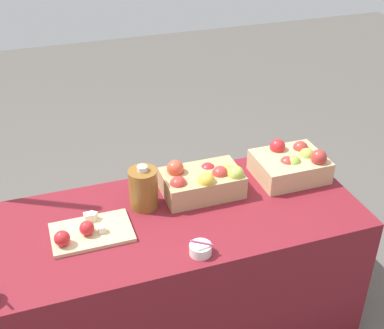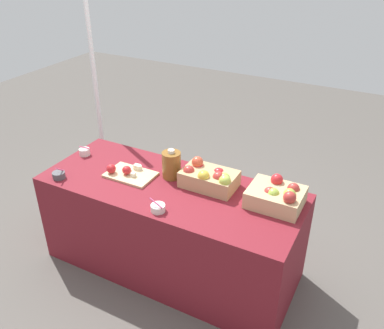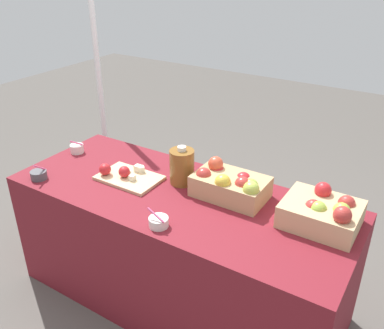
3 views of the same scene
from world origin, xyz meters
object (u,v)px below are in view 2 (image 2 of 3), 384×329
(sample_bowl_mid, at_px, (158,208))
(sample_bowl_far, at_px, (85,152))
(apple_crate_left, at_px, (277,196))
(sample_bowl_near, at_px, (59,175))
(tent_pole, at_px, (96,88))
(apple_crate_middle, at_px, (209,177))
(cutting_board_front, at_px, (128,173))
(cider_jug, at_px, (172,165))

(sample_bowl_mid, distance_m, sample_bowl_far, 1.01)
(apple_crate_left, xyz_separation_m, sample_bowl_far, (-1.59, -0.05, -0.04))
(sample_bowl_near, distance_m, tent_pole, 1.06)
(apple_crate_middle, relative_size, sample_bowl_near, 3.43)
(apple_crate_middle, xyz_separation_m, sample_bowl_far, (-1.10, -0.05, -0.05))
(sample_bowl_near, bearing_deg, apple_crate_middle, 22.05)
(sample_bowl_far, bearing_deg, cutting_board_front, -11.77)
(tent_pole, bearing_deg, apple_crate_middle, -20.44)
(sample_bowl_far, bearing_deg, tent_pole, 118.21)
(apple_crate_middle, height_order, cider_jug, cider_jug)
(cutting_board_front, distance_m, sample_bowl_mid, 0.52)
(sample_bowl_mid, relative_size, sample_bowl_far, 1.04)
(sample_bowl_mid, xyz_separation_m, tent_pole, (-1.24, 0.95, 0.32))
(tent_pole, bearing_deg, apple_crate_left, -15.38)
(cutting_board_front, bearing_deg, apple_crate_middle, 14.00)
(apple_crate_left, relative_size, cider_jug, 1.58)
(cutting_board_front, distance_m, tent_pole, 1.10)
(cutting_board_front, bearing_deg, tent_pole, 140.11)
(apple_crate_middle, bearing_deg, tent_pole, 159.56)
(sample_bowl_near, xyz_separation_m, tent_pole, (-0.38, 0.94, 0.32))
(apple_crate_left, distance_m, sample_bowl_mid, 0.78)
(sample_bowl_near, bearing_deg, tent_pole, 112.02)
(apple_crate_middle, bearing_deg, sample_bowl_mid, -110.87)
(apple_crate_left, bearing_deg, sample_bowl_far, -178.31)
(apple_crate_middle, height_order, sample_bowl_far, apple_crate_middle)
(sample_bowl_mid, distance_m, cider_jug, 0.44)
(apple_crate_left, xyz_separation_m, apple_crate_middle, (-0.49, -0.00, 0.00))
(apple_crate_left, distance_m, sample_bowl_far, 1.59)
(apple_crate_left, relative_size, cutting_board_front, 0.99)
(sample_bowl_near, height_order, sample_bowl_far, sample_bowl_near)
(sample_bowl_near, relative_size, tent_pole, 0.05)
(cider_jug, bearing_deg, tent_pole, 154.22)
(apple_crate_left, height_order, tent_pole, tent_pole)
(apple_crate_middle, relative_size, tent_pole, 0.18)
(sample_bowl_far, bearing_deg, sample_bowl_near, -78.60)
(sample_bowl_near, distance_m, cider_jug, 0.83)
(apple_crate_middle, bearing_deg, sample_bowl_far, -177.64)
(sample_bowl_mid, bearing_deg, cutting_board_front, 147.87)
(apple_crate_left, xyz_separation_m, cutting_board_front, (-1.09, -0.15, -0.05))
(apple_crate_left, bearing_deg, sample_bowl_near, -164.65)
(sample_bowl_far, relative_size, cider_jug, 0.43)
(sample_bowl_near, bearing_deg, sample_bowl_far, 101.40)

